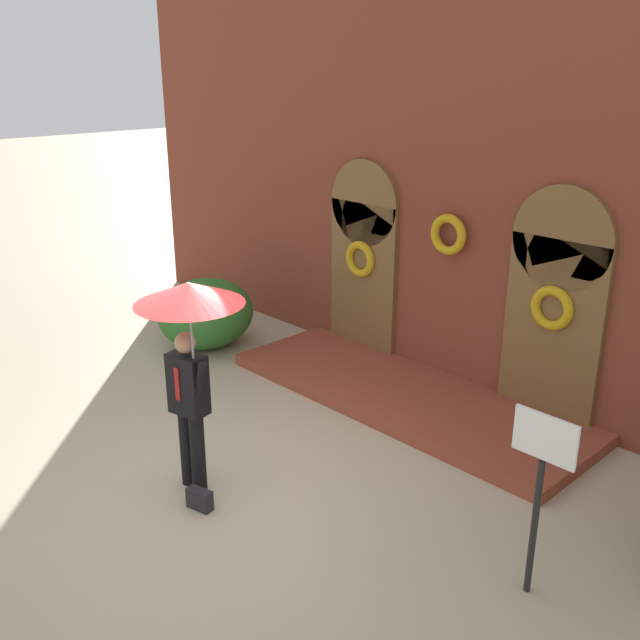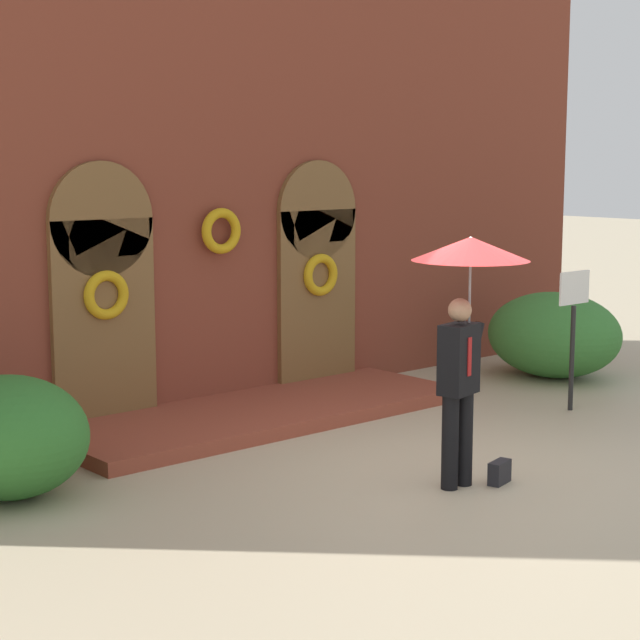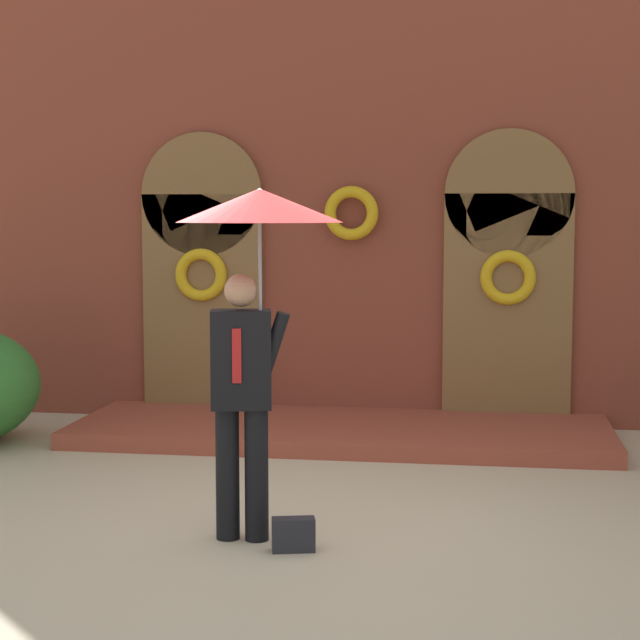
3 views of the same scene
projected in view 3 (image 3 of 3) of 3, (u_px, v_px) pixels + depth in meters
The scene contains 4 objects.
ground_plane at pixel (282, 531), 7.42m from camera, with size 80.00×80.00×0.00m, color tan.
building_facade at pixel (355, 168), 11.24m from camera, with size 14.00×2.30×5.60m.
person_with_umbrella at pixel (255, 257), 7.03m from camera, with size 1.10×1.10×2.36m.
handbag at pixel (293, 535), 6.97m from camera, with size 0.28×0.12×0.22m, color black.
Camera 3 is at (1.36, -7.11, 2.20)m, focal length 60.00 mm.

